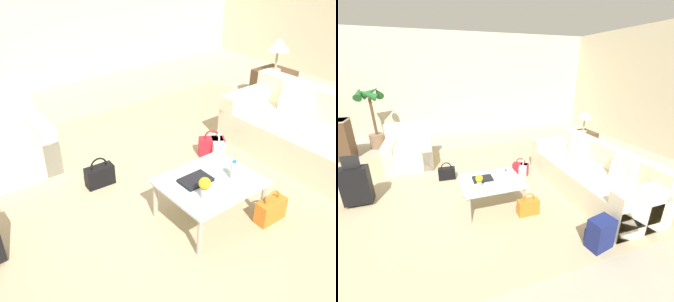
{
  "view_description": "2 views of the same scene",
  "coord_description": "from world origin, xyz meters",
  "views": [
    {
      "loc": [
        -1.71,
        -2.58,
        2.49
      ],
      "look_at": [
        0.07,
        -0.26,
        0.78
      ],
      "focal_mm": 40.0,
      "sensor_mm": 36.0,
      "label": 1
    },
    {
      "loc": [
        -0.4,
        -3.5,
        2.09
      ],
      "look_at": [
        0.78,
        -0.1,
        0.74
      ],
      "focal_mm": 24.0,
      "sensor_mm": 36.0,
      "label": 2
    }
  ],
  "objects": [
    {
      "name": "armchair",
      "position": [
        -0.9,
        1.67,
        0.3
      ],
      "size": [
        0.96,
        0.96,
        0.9
      ],
      "color": "beige",
      "rests_on": "ground"
    },
    {
      "name": "water_bottle",
      "position": [
        0.6,
        -0.6,
        0.53
      ],
      "size": [
        0.06,
        0.06,
        0.2
      ],
      "color": "silver",
      "rests_on": "coffee_table"
    },
    {
      "name": "handbag_white",
      "position": [
        1.3,
        0.31,
        0.13
      ],
      "size": [
        0.3,
        0.34,
        0.36
      ],
      "color": "white",
      "rests_on": "ground"
    },
    {
      "name": "handbag_orange",
      "position": [
        0.85,
        -0.91,
        0.13
      ],
      "size": [
        0.32,
        0.15,
        0.36
      ],
      "color": "orange",
      "rests_on": "ground"
    },
    {
      "name": "couch",
      "position": [
        2.19,
        -0.6,
        0.29
      ],
      "size": [
        0.94,
        2.5,
        0.84
      ],
      "color": "beige",
      "rests_on": "ground"
    },
    {
      "name": "coffee_table_book",
      "position": [
        0.28,
        -0.42,
        0.45
      ],
      "size": [
        0.3,
        0.21,
        0.03
      ],
      "primitive_type": "cube",
      "rotation": [
        0.0,
        0.0,
        -0.01
      ],
      "color": "black",
      "rests_on": "coffee_table"
    },
    {
      "name": "table_lamp",
      "position": [
        3.2,
        1.0,
        0.98
      ],
      "size": [
        0.36,
        0.36,
        0.52
      ],
      "color": "#ADA899",
      "rests_on": "side_table"
    },
    {
      "name": "handbag_red",
      "position": [
        1.26,
        0.38,
        0.13
      ],
      "size": [
        0.34,
        0.3,
        0.36
      ],
      "color": "red",
      "rests_on": "ground"
    },
    {
      "name": "ground_plane",
      "position": [
        0.0,
        0.0,
        0.0
      ],
      "size": [
        12.0,
        12.0,
        0.0
      ],
      "primitive_type": "plane",
      "color": "#A89E89"
    },
    {
      "name": "area_rug",
      "position": [
        0.6,
        0.2,
        0.0
      ],
      "size": [
        5.2,
        4.4,
        0.01
      ],
      "primitive_type": "cube",
      "color": "tan",
      "rests_on": "ground"
    },
    {
      "name": "flower_vase",
      "position": [
        0.18,
        -0.65,
        0.56
      ],
      "size": [
        0.11,
        0.11,
        0.21
      ],
      "color": "#B2B7BC",
      "rests_on": "coffee_table"
    },
    {
      "name": "handbag_black",
      "position": [
        -0.2,
        0.65,
        0.13
      ],
      "size": [
        0.33,
        0.16,
        0.36
      ],
      "color": "black",
      "rests_on": "ground"
    },
    {
      "name": "coffee_table",
      "position": [
        0.4,
        -0.5,
        0.38
      ],
      "size": [
        0.93,
        0.76,
        0.44
      ],
      "color": "silver",
      "rests_on": "ground"
    },
    {
      "name": "side_table",
      "position": [
        3.2,
        1.0,
        0.29
      ],
      "size": [
        0.54,
        0.54,
        0.57
      ],
      "primitive_type": "cube",
      "color": "#513823",
      "rests_on": "ground"
    }
  ]
}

